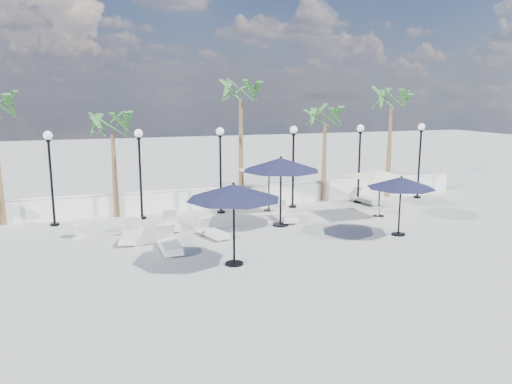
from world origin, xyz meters
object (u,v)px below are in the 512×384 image
object	(u,v)px
lounger_7	(365,199)
lounger_2	(170,244)
parasol_navy_left	(234,192)
parasol_cream_sq_b	(381,170)
parasol_cream_sq_a	(269,164)
lounger_6	(284,215)
parasol_navy_mid	(281,165)
lounger_5	(213,232)
lounger_3	(171,224)
parasol_navy_right	(401,183)
lounger_4	(131,234)

from	to	relation	value
lounger_7	lounger_2	bearing A→B (deg)	-165.25
parasol_navy_left	parasol_cream_sq_b	bearing A→B (deg)	27.50
lounger_2	lounger_7	distance (m)	11.35
parasol_cream_sq_a	parasol_cream_sq_b	bearing A→B (deg)	-32.59
lounger_6	parasol_cream_sq_b	xyz separation A→B (m)	(4.15, -0.73, 1.81)
lounger_2	parasol_cream_sq_a	xyz separation A→B (m)	(5.30, 4.62, 1.91)
lounger_2	parasol_navy_left	distance (m)	3.36
lounger_2	parasol_navy_mid	xyz separation A→B (m)	(4.81, 1.93, 2.26)
lounger_2	lounger_5	size ratio (longest dim) A/B	1.14
parasol_navy_mid	parasol_cream_sq_b	bearing A→B (deg)	0.61
lounger_3	parasol_cream_sq_b	xyz separation A→B (m)	(8.90, -0.88, 1.84)
parasol_navy_right	parasol_cream_sq_a	distance (m)	6.32
parasol_navy_right	parasol_cream_sq_a	size ratio (longest dim) A/B	0.54
parasol_navy_left	lounger_6	bearing A→B (deg)	52.98
lounger_3	lounger_7	size ratio (longest dim) A/B	0.90
lounger_3	lounger_4	size ratio (longest dim) A/B	0.84
lounger_6	parasol_cream_sq_b	world-z (taller)	parasol_cream_sq_b
parasol_navy_right	parasol_cream_sq_a	bearing A→B (deg)	120.83
lounger_2	lounger_4	xyz separation A→B (m)	(-1.13, 1.67, -0.01)
lounger_7	parasol_navy_right	world-z (taller)	parasol_navy_right
parasol_navy_right	parasol_cream_sq_a	world-z (taller)	parasol_cream_sq_a
lounger_4	parasol_navy_right	size ratio (longest dim) A/B	0.77
parasol_navy_left	parasol_navy_mid	world-z (taller)	parasol_navy_mid
parasol_cream_sq_b	lounger_6	bearing A→B (deg)	169.96
lounger_6	parasol_navy_mid	distance (m)	2.44
lounger_5	parasol_navy_left	xyz separation A→B (m)	(-0.11, -3.23, 2.10)
parasol_navy_left	parasol_cream_sq_b	xyz separation A→B (m)	(7.74, 4.03, -0.25)
parasol_cream_sq_a	parasol_navy_left	bearing A→B (deg)	-118.41
lounger_7	parasol_navy_left	size ratio (longest dim) A/B	0.63
parasol_navy_left	lounger_2	bearing A→B (deg)	129.49
lounger_4	parasol_navy_left	bearing A→B (deg)	-38.75
lounger_4	lounger_7	distance (m)	11.86
parasol_navy_right	parasol_navy_mid	bearing A→B (deg)	143.73
lounger_4	parasol_navy_right	distance (m)	10.13
lounger_6	parasol_cream_sq_a	distance (m)	2.70
lounger_3	lounger_5	distance (m)	2.11
lounger_2	parasol_cream_sq_a	world-z (taller)	parasol_cream_sq_a
lounger_3	lounger_6	bearing A→B (deg)	0.00
lounger_6	parasol_navy_left	xyz separation A→B (m)	(-3.59, -4.77, 2.06)
lounger_2	parasol_navy_mid	world-z (taller)	parasol_navy_mid
lounger_3	parasol_cream_sq_b	size ratio (longest dim) A/B	0.37
lounger_2	lounger_4	distance (m)	2.02
parasol_navy_mid	parasol_navy_right	bearing A→B (deg)	-36.27
lounger_2	parasol_cream_sq_a	bearing A→B (deg)	40.80
lounger_2	parasol_navy_left	size ratio (longest dim) A/B	0.65
lounger_7	parasol_navy_mid	world-z (taller)	parasol_navy_mid
lounger_2	parasol_navy_mid	distance (m)	5.65
parasol_navy_right	lounger_7	bearing A→B (deg)	71.52
lounger_7	parasol_navy_right	distance (m)	6.01
lounger_3	lounger_6	xyz separation A→B (m)	(4.76, -0.14, 0.04)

